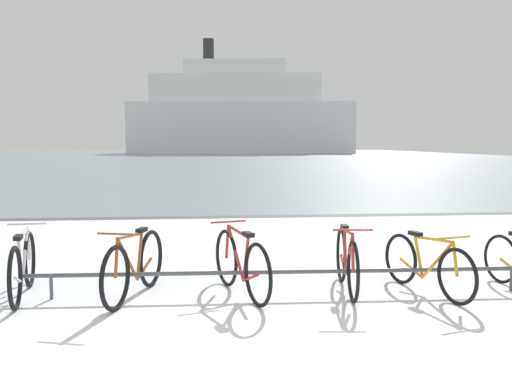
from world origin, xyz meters
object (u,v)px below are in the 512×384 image
object	(u,v)px
bicycle_0	(23,266)
ferry_ship	(240,115)
bicycle_1	(134,266)
bicycle_3	(347,261)
bicycle_4	(427,265)
bicycle_2	(241,264)

from	to	relation	value
bicycle_0	ferry_ship	bearing A→B (deg)	84.36
bicycle_1	bicycle_3	size ratio (longest dim) A/B	1.03
bicycle_4	bicycle_2	bearing A→B (deg)	176.65
bicycle_2	ferry_ship	xyz separation A→B (m)	(5.97, 86.49, 5.80)
bicycle_0	bicycle_1	world-z (taller)	bicycle_1
bicycle_0	ferry_ship	world-z (taller)	ferry_ship
bicycle_1	bicycle_4	xyz separation A→B (m)	(3.49, -0.15, -0.03)
bicycle_2	bicycle_3	world-z (taller)	bicycle_2
bicycle_1	bicycle_2	size ratio (longest dim) A/B	1.04
ferry_ship	bicycle_2	bearing A→B (deg)	-93.95
bicycle_0	bicycle_4	bearing A→B (deg)	-3.48
bicycle_0	ferry_ship	size ratio (longest dim) A/B	0.05
bicycle_3	bicycle_4	world-z (taller)	bicycle_3
bicycle_2	ferry_ship	bearing A→B (deg)	86.05
bicycle_0	bicycle_2	xyz separation A→B (m)	(2.56, -0.16, 0.01)
bicycle_0	bicycle_4	distance (m)	4.81
ferry_ship	bicycle_3	bearing A→B (deg)	-93.09
bicycle_4	bicycle_0	bearing A→B (deg)	176.52
bicycle_2	ferry_ship	size ratio (longest dim) A/B	0.04
bicycle_0	bicycle_3	bearing A→B (deg)	-1.58
bicycle_2	bicycle_1	bearing A→B (deg)	179.15
bicycle_2	bicycle_3	size ratio (longest dim) A/B	0.99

